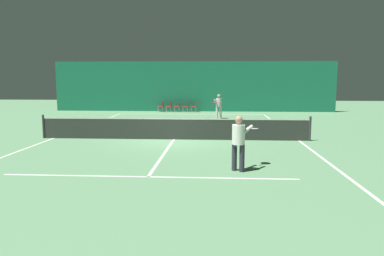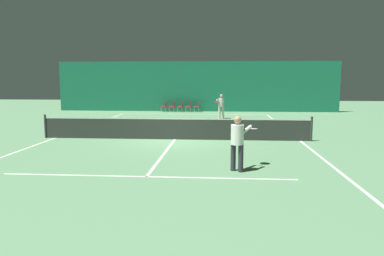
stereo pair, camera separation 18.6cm
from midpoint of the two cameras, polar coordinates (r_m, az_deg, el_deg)
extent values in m
plane|color=#56845B|center=(16.70, -2.31, -1.75)|extent=(60.00, 60.00, 0.00)
cube|color=#196B4C|center=(30.83, 0.82, 6.34)|extent=(23.00, 0.12, 4.08)
cube|color=silver|center=(28.46, 0.49, 2.13)|extent=(11.00, 0.10, 0.00)
cube|color=silver|center=(23.00, -0.45, 0.83)|extent=(8.25, 0.10, 0.00)
cube|color=silver|center=(10.50, -6.43, -7.38)|extent=(8.25, 0.10, 0.00)
cube|color=silver|center=(18.17, -19.81, -1.42)|extent=(0.10, 23.80, 0.00)
cube|color=silver|center=(16.96, 16.49, -1.90)|extent=(0.10, 23.80, 0.00)
cube|color=silver|center=(16.70, -2.31, -1.74)|extent=(0.10, 12.80, 0.00)
cube|color=#2D332D|center=(16.63, -2.32, -0.13)|extent=(11.90, 0.02, 0.95)
cube|color=white|center=(16.57, -2.33, 1.41)|extent=(11.90, 0.02, 0.05)
cylinder|color=#333338|center=(18.29, -21.17, 0.25)|extent=(0.10, 0.10, 1.07)
cylinder|color=#333338|center=(16.98, 18.04, -0.13)|extent=(0.10, 0.10, 1.07)
cylinder|color=#2D2D38|center=(11.09, 6.78, -4.46)|extent=(0.21, 0.21, 0.80)
cylinder|color=#2D2D38|center=(10.97, 7.92, -4.62)|extent=(0.21, 0.21, 0.80)
cylinder|color=white|center=(10.91, 7.41, -1.01)|extent=(0.52, 0.52, 0.58)
sphere|color=tan|center=(10.85, 7.45, 1.25)|extent=(0.22, 0.22, 0.22)
cylinder|color=white|center=(11.19, 7.43, -0.11)|extent=(0.38, 0.51, 0.23)
cylinder|color=white|center=(11.04, 8.77, -0.24)|extent=(0.38, 0.51, 0.23)
cylinder|color=black|center=(11.49, 9.11, -0.30)|extent=(0.19, 0.27, 0.03)
torus|color=black|center=(11.75, 9.82, -0.14)|extent=(0.46, 0.46, 0.03)
cylinder|color=silver|center=(11.75, 9.82, -0.14)|extent=(0.38, 0.38, 0.00)
cylinder|color=beige|center=(25.28, 4.97, 2.33)|extent=(0.19, 0.19, 0.81)
cylinder|color=beige|center=(25.35, 4.41, 2.35)|extent=(0.19, 0.19, 0.81)
cylinder|color=#B7B7BC|center=(25.26, 4.70, 3.91)|extent=(0.47, 0.47, 0.58)
sphere|color=tan|center=(25.23, 4.71, 4.90)|extent=(0.22, 0.22, 0.22)
cylinder|color=#B7B7BC|center=(24.95, 4.87, 4.17)|extent=(0.25, 0.56, 0.24)
cylinder|color=#B7B7BC|center=(25.04, 4.20, 4.19)|extent=(0.25, 0.56, 0.24)
cylinder|color=black|center=(24.60, 4.25, 3.96)|extent=(0.11, 0.30, 0.03)
torus|color=red|center=(24.31, 4.04, 3.92)|extent=(0.41, 0.41, 0.03)
cylinder|color=silver|center=(24.31, 4.04, 3.92)|extent=(0.34, 0.34, 0.00)
cylinder|color=#99999E|center=(30.88, -4.50, 2.89)|extent=(0.03, 0.03, 0.39)
cylinder|color=#99999E|center=(30.51, -4.61, 2.83)|extent=(0.03, 0.03, 0.39)
cylinder|color=#99999E|center=(30.82, -3.80, 2.89)|extent=(0.03, 0.03, 0.39)
cylinder|color=#99999E|center=(30.45, -3.91, 2.83)|extent=(0.03, 0.03, 0.39)
cube|color=#A51E1E|center=(30.65, -4.21, 3.27)|extent=(0.44, 0.44, 0.05)
cube|color=#A51E1E|center=(30.60, -3.84, 3.69)|extent=(0.04, 0.44, 0.40)
cylinder|color=#99999E|center=(30.78, -3.25, 2.89)|extent=(0.03, 0.03, 0.39)
cylinder|color=#99999E|center=(30.41, -3.35, 2.83)|extent=(0.03, 0.03, 0.39)
cylinder|color=#99999E|center=(30.73, -2.55, 2.88)|extent=(0.03, 0.03, 0.39)
cylinder|color=#99999E|center=(30.36, -2.64, 2.82)|extent=(0.03, 0.03, 0.39)
cube|color=#A51E1E|center=(30.55, -2.95, 3.27)|extent=(0.44, 0.44, 0.05)
cube|color=#A51E1E|center=(30.51, -2.58, 3.69)|extent=(0.04, 0.44, 0.40)
cylinder|color=#99999E|center=(30.70, -2.00, 2.88)|extent=(0.03, 0.03, 0.39)
cylinder|color=#99999E|center=(30.32, -2.08, 2.82)|extent=(0.03, 0.03, 0.39)
cylinder|color=#99999E|center=(30.66, -1.29, 2.88)|extent=(0.03, 0.03, 0.39)
cylinder|color=#99999E|center=(30.28, -1.36, 2.82)|extent=(0.03, 0.03, 0.39)
cube|color=#A51E1E|center=(30.47, -1.68, 3.26)|extent=(0.44, 0.44, 0.05)
cube|color=#A51E1E|center=(30.44, -1.31, 3.68)|extent=(0.04, 0.44, 0.40)
cylinder|color=#99999E|center=(30.63, -0.74, 2.87)|extent=(0.03, 0.03, 0.39)
cylinder|color=#99999E|center=(30.25, -0.80, 2.82)|extent=(0.03, 0.03, 0.39)
cylinder|color=#99999E|center=(30.60, -0.03, 2.87)|extent=(0.03, 0.03, 0.39)
cylinder|color=#99999E|center=(30.22, -0.08, 2.81)|extent=(0.03, 0.03, 0.39)
cube|color=#A51E1E|center=(30.41, -0.41, 3.26)|extent=(0.44, 0.44, 0.05)
cube|color=#A51E1E|center=(30.38, -0.04, 3.68)|extent=(0.04, 0.44, 0.40)
cylinder|color=#99999E|center=(30.58, 0.53, 2.87)|extent=(0.03, 0.03, 0.39)
cylinder|color=#99999E|center=(30.20, 0.48, 2.81)|extent=(0.03, 0.03, 0.39)
cylinder|color=#99999E|center=(30.55, 1.24, 2.86)|extent=(0.03, 0.03, 0.39)
cylinder|color=#99999E|center=(30.18, 1.20, 2.80)|extent=(0.03, 0.03, 0.39)
cube|color=#A51E1E|center=(30.36, 0.86, 3.25)|extent=(0.44, 0.44, 0.05)
cube|color=#A51E1E|center=(30.33, 1.24, 3.67)|extent=(0.04, 0.44, 0.40)
camera|label=1|loc=(0.09, -89.60, 0.05)|focal=35.00mm
camera|label=2|loc=(0.09, 90.40, -0.05)|focal=35.00mm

